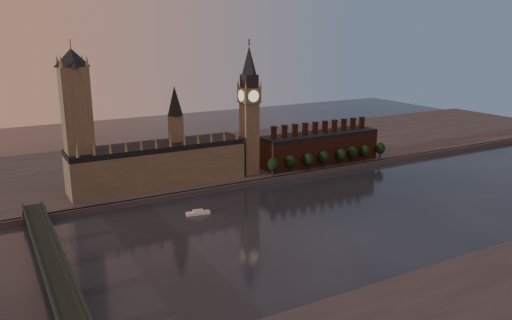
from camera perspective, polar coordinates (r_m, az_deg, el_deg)
The scene contains 16 objects.
ground at distance 316.60m, azimuth 7.24°, elevation -7.26°, with size 900.00×900.00×0.00m, color black.
north_bank at distance 463.94m, azimuth -5.85°, elevation 0.11°, with size 900.00×182.00×4.00m.
palace_of_westminster at distance 379.86m, azimuth -11.03°, elevation -0.27°, with size 130.00×30.30×74.00m.
victoria_tower at distance 359.48m, azimuth -19.77°, elevation 4.42°, with size 24.00×24.00×108.00m.
big_ben at distance 397.10m, azimuth -0.77°, elevation 5.82°, with size 15.00×15.00×107.00m.
chimney_block at distance 441.52m, azimuth 7.26°, elevation 1.44°, with size 110.00×25.00×37.00m.
embankment_tree_0 at distance 398.94m, azimuth 1.97°, elevation -0.51°, with size 8.60×8.60×14.88m.
embankment_tree_1 at distance 408.77m, azimuth 3.96°, elevation -0.17°, with size 8.60×8.60×14.88m.
embankment_tree_2 at distance 417.19m, azimuth 6.04°, elevation 0.09°, with size 8.60×8.60×14.88m.
embankment_tree_3 at distance 426.19m, azimuth 7.75°, elevation 0.34°, with size 8.60×8.60×14.88m.
embankment_tree_4 at distance 436.74m, azimuth 9.71°, elevation 0.61°, with size 8.60×8.60×14.88m.
embankment_tree_5 at distance 446.59m, azimuth 10.98°, elevation 0.86°, with size 8.60×8.60×14.88m.
embankment_tree_6 at distance 454.66m, azimuth 12.32°, elevation 1.03°, with size 8.60×8.60×14.88m.
embankment_tree_7 at distance 467.17m, azimuth 14.02°, elevation 1.29°, with size 8.60×8.60×14.88m.
westminster_bridge at distance 257.87m, azimuth -21.95°, elevation -11.70°, with size 14.00×200.00×11.55m.
river_boat at distance 331.59m, azimuth -6.64°, elevation -5.99°, with size 16.07×7.08×3.11m.
Camera 1 is at (-176.83, -235.25, 116.71)m, focal length 35.00 mm.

